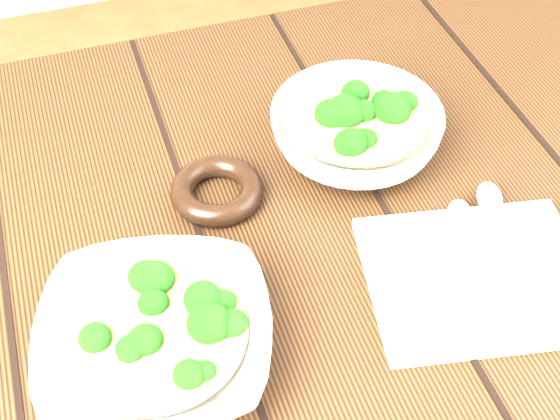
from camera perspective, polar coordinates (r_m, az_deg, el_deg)
name	(u,v)px	position (r m, az deg, el deg)	size (l,w,h in m)	color
table	(231,316)	(0.90, -3.63, -7.77)	(1.20, 0.80, 0.75)	#331E0E
soup_bowl_front	(155,339)	(0.71, -9.11, -9.29)	(0.26, 0.26, 0.06)	silver
soup_bowl_back	(356,131)	(0.89, 5.57, 5.77)	(0.19, 0.19, 0.07)	silver
trivet	(217,190)	(0.85, -4.64, 1.45)	(0.10, 0.10, 0.02)	black
napkin	(477,277)	(0.80, 14.21, -4.79)	(0.22, 0.18, 0.01)	beige
spoon_left	(463,242)	(0.81, 13.26, -2.28)	(0.09, 0.17, 0.01)	#A29F8E
spoon_right	(492,222)	(0.84, 15.27, -0.88)	(0.09, 0.17, 0.01)	#A29F8E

